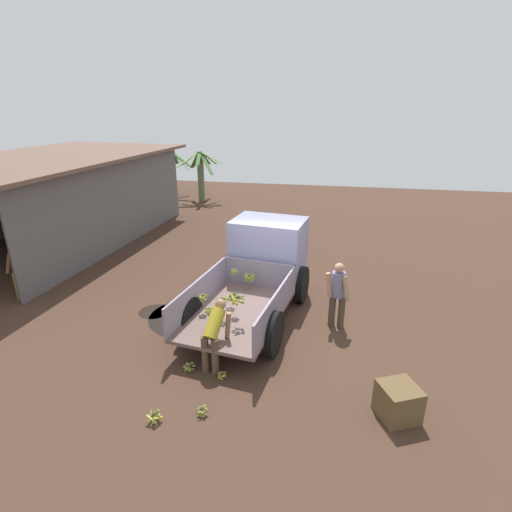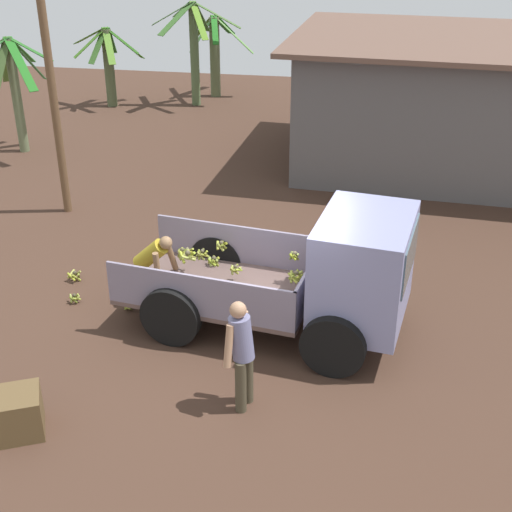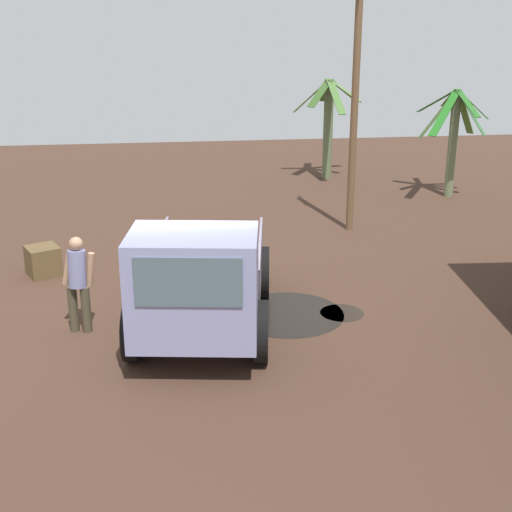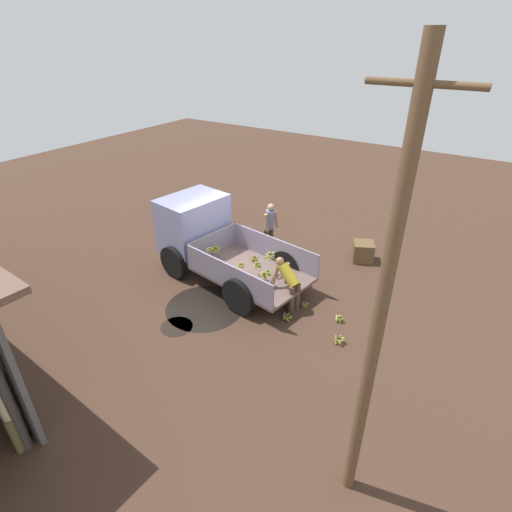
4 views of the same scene
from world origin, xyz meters
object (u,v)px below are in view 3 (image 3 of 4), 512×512
person_worker_loading (213,243)px  wooden_crate_0 (43,261)px  person_foreground_visitor (78,280)px  banana_bunch_on_ground_0 (201,271)px  banana_bunch_on_ground_2 (236,271)px  utility_pole (355,96)px  banana_bunch_on_ground_1 (234,248)px  cargo_truck (198,286)px  banana_bunch_on_ground_3 (202,254)px

person_worker_loading → wooden_crate_0: bearing=-91.9°
person_foreground_visitor → person_worker_loading: person_foreground_visitor is taller
banana_bunch_on_ground_0 → banana_bunch_on_ground_2: banana_bunch_on_ground_2 is taller
utility_pole → banana_bunch_on_ground_2: (2.89, -3.15, -3.19)m
banana_bunch_on_ground_1 → wooden_crate_0: 4.17m
person_foreground_visitor → banana_bunch_on_ground_0: bearing=-27.6°
utility_pole → person_worker_loading: utility_pole is taller
banana_bunch_on_ground_2 → person_worker_loading: bearing=-62.6°
person_foreground_visitor → utility_pole: bearing=-35.1°
person_foreground_visitor → person_worker_loading: size_ratio=1.21×
banana_bunch_on_ground_2 → banana_bunch_on_ground_1: bearing=176.0°
person_foreground_visitor → wooden_crate_0: bearing=34.9°
cargo_truck → banana_bunch_on_ground_0: size_ratio=25.19×
cargo_truck → banana_bunch_on_ground_2: cargo_truck is taller
cargo_truck → utility_pole: size_ratio=0.75×
banana_bunch_on_ground_1 → banana_bunch_on_ground_2: bearing=-4.0°
utility_pole → person_foreground_visitor: bearing=-49.4°
banana_bunch_on_ground_1 → wooden_crate_0: wooden_crate_0 is taller
banana_bunch_on_ground_1 → wooden_crate_0: size_ratio=0.44×
utility_pole → banana_bunch_on_ground_0: (2.76, -3.87, -3.20)m
person_worker_loading → banana_bunch_on_ground_3: bearing=-162.4°
person_worker_loading → wooden_crate_0: person_worker_loading is taller
utility_pole → banana_bunch_on_ground_2: size_ratio=26.16×
banana_bunch_on_ground_0 → cargo_truck: bearing=-3.3°
banana_bunch_on_ground_0 → banana_bunch_on_ground_1: bearing=148.1°
person_worker_loading → banana_bunch_on_ground_0: bearing=-137.4°
wooden_crate_0 → utility_pole: bearing=108.3°
person_worker_loading → banana_bunch_on_ground_2: (-0.25, 0.48, -0.71)m
person_worker_loading → banana_bunch_on_ground_0: person_worker_loading is taller
utility_pole → banana_bunch_on_ground_0: size_ratio=33.58×
cargo_truck → banana_bunch_on_ground_0: 3.64m
person_worker_loading → banana_bunch_on_ground_0: (-0.38, -0.24, -0.72)m
person_worker_loading → banana_bunch_on_ground_3: size_ratio=6.13×
cargo_truck → banana_bunch_on_ground_2: 3.62m
cargo_truck → person_worker_loading: bearing=-179.6°
banana_bunch_on_ground_2 → banana_bunch_on_ground_3: size_ratio=1.09×
wooden_crate_0 → person_worker_loading: bearing=77.4°
utility_pole → banana_bunch_on_ground_1: 4.63m
cargo_truck → person_foreground_visitor: cargo_truck is taller
utility_pole → banana_bunch_on_ground_1: utility_pole is taller
cargo_truck → wooden_crate_0: bearing=-133.3°
utility_pole → person_foreground_visitor: utility_pole is taller
banana_bunch_on_ground_2 → banana_bunch_on_ground_0: bearing=-100.4°
cargo_truck → banana_bunch_on_ground_3: size_ratio=21.40×
cargo_truck → utility_pole: (-6.23, 4.07, 2.16)m
utility_pole → person_foreground_visitor: (5.19, -6.06, -2.36)m
banana_bunch_on_ground_0 → banana_bunch_on_ground_1: 1.55m
wooden_crate_0 → banana_bunch_on_ground_1: bearing=102.7°
banana_bunch_on_ground_2 → cargo_truck: bearing=-15.4°
person_foreground_visitor → banana_bunch_on_ground_1: 4.88m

